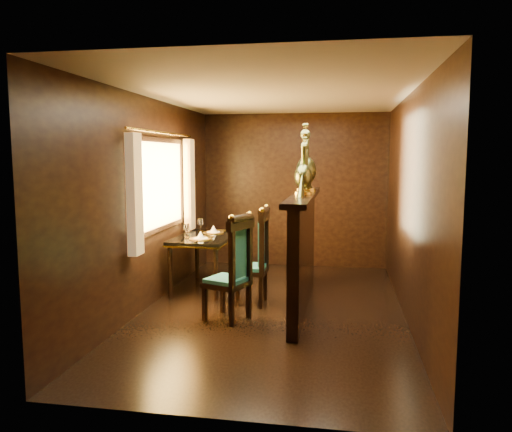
% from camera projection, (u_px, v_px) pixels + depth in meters
% --- Properties ---
extents(ground, '(5.00, 5.00, 0.00)m').
position_uv_depth(ground, '(273.00, 310.00, 5.88)').
color(ground, black).
rests_on(ground, ground).
extents(room_shell, '(3.04, 5.04, 2.52)m').
position_uv_depth(room_shell, '(266.00, 176.00, 5.72)').
color(room_shell, black).
rests_on(room_shell, ground).
extents(partition, '(0.26, 2.70, 1.36)m').
position_uv_depth(partition, '(303.00, 247.00, 6.03)').
color(partition, black).
rests_on(partition, ground).
extents(dining_table, '(0.78, 1.25, 0.93)m').
position_uv_depth(dining_table, '(205.00, 241.00, 6.80)').
color(dining_table, black).
rests_on(dining_table, ground).
extents(chair_left, '(0.56, 0.58, 1.21)m').
position_uv_depth(chair_left, '(235.00, 265.00, 5.42)').
color(chair_left, black).
rests_on(chair_left, ground).
extents(chair_right, '(0.43, 0.48, 1.21)m').
position_uv_depth(chair_right, '(258.00, 253.00, 6.07)').
color(chair_right, black).
rests_on(chair_right, ground).
extents(peacock_left, '(0.21, 0.57, 0.68)m').
position_uv_depth(peacock_left, '(303.00, 166.00, 5.79)').
color(peacock_left, '#1A5033').
rests_on(peacock_left, partition).
extents(peacock_right, '(0.27, 0.71, 0.84)m').
position_uv_depth(peacock_right, '(306.00, 158.00, 6.24)').
color(peacock_right, '#1A5033').
rests_on(peacock_right, partition).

